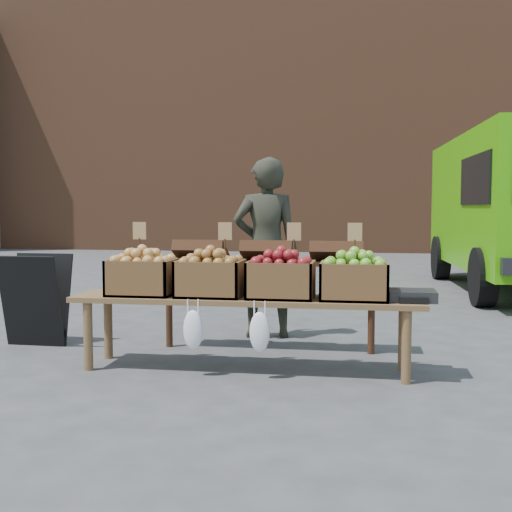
% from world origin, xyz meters
% --- Properties ---
extents(ground, '(80.00, 80.00, 0.00)m').
position_xyz_m(ground, '(0.00, 0.00, 0.00)').
color(ground, '#434345').
extents(brick_building, '(24.00, 4.00, 10.00)m').
position_xyz_m(brick_building, '(0.00, 15.00, 5.00)').
color(brick_building, brown).
rests_on(brick_building, ground).
extents(vendor, '(0.71, 0.54, 1.74)m').
position_xyz_m(vendor, '(0.10, 0.87, 0.87)').
color(vendor, '#282A1F').
rests_on(vendor, ground).
extents(chalkboard_sign, '(0.56, 0.32, 0.85)m').
position_xyz_m(chalkboard_sign, '(-1.91, 0.13, 0.42)').
color(chalkboard_sign, black).
rests_on(chalkboard_sign, ground).
extents(back_table, '(2.10, 0.44, 1.04)m').
position_xyz_m(back_table, '(0.20, 0.27, 0.52)').
color(back_table, '#381F11').
rests_on(back_table, ground).
extents(display_bench, '(2.70, 0.56, 0.57)m').
position_xyz_m(display_bench, '(0.13, -0.45, 0.28)').
color(display_bench, brown).
rests_on(display_bench, ground).
extents(crate_golden_apples, '(0.50, 0.40, 0.28)m').
position_xyz_m(crate_golden_apples, '(-0.69, -0.45, 0.71)').
color(crate_golden_apples, '#A69530').
rests_on(crate_golden_apples, display_bench).
extents(crate_russet_pears, '(0.50, 0.40, 0.28)m').
position_xyz_m(crate_russet_pears, '(-0.14, -0.45, 0.71)').
color(crate_russet_pears, '#AD7A35').
rests_on(crate_russet_pears, display_bench).
extents(crate_red_apples, '(0.50, 0.40, 0.28)m').
position_xyz_m(crate_red_apples, '(0.41, -0.45, 0.71)').
color(crate_red_apples, maroon).
rests_on(crate_red_apples, display_bench).
extents(crate_green_apples, '(0.50, 0.40, 0.28)m').
position_xyz_m(crate_green_apples, '(0.96, -0.45, 0.71)').
color(crate_green_apples, '#468E11').
rests_on(crate_green_apples, display_bench).
extents(weighing_scale, '(0.34, 0.30, 0.08)m').
position_xyz_m(weighing_scale, '(1.38, -0.45, 0.61)').
color(weighing_scale, black).
rests_on(weighing_scale, display_bench).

